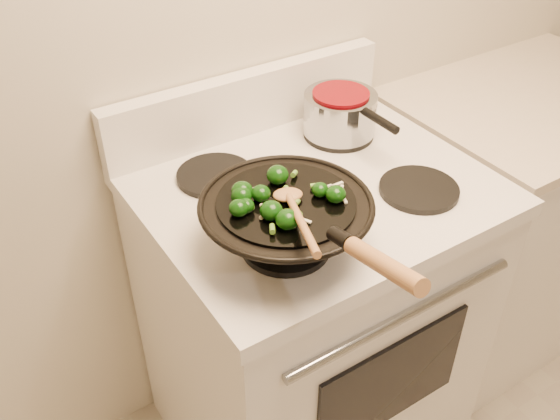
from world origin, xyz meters
TOP-DOWN VIEW (x-y plane):
  - stove at (-0.12, 1.17)m, footprint 0.78×0.67m
  - counter_unit at (0.71, 1.20)m, footprint 0.82×0.62m
  - wok at (-0.30, 1.02)m, footprint 0.34×0.56m
  - stirfry at (-0.33, 1.03)m, footprint 0.24×0.17m
  - wooden_spoon at (-0.32, 0.96)m, footprint 0.13×0.26m
  - saucepan at (0.06, 1.32)m, footprint 0.18×0.30m

SIDE VIEW (x-z plane):
  - counter_unit at x=0.71m, z-range 0.00..0.91m
  - stove at x=-0.12m, z-range -0.07..1.01m
  - saucepan at x=0.06m, z-range 0.93..1.04m
  - wok at x=-0.30m, z-range 0.88..1.10m
  - stirfry at x=-0.33m, z-range 1.03..1.07m
  - wooden_spoon at x=-0.32m, z-range 1.03..1.09m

